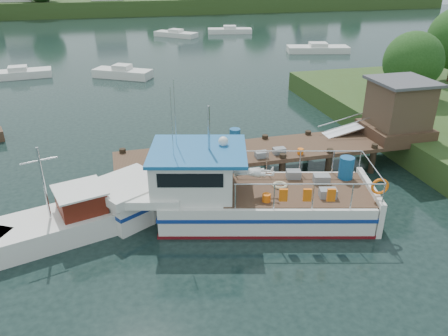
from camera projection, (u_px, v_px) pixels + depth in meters
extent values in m
plane|color=black|center=(236.00, 177.00, 22.45)|extent=(160.00, 160.00, 0.00)
cylinder|color=#332114|center=(407.00, 97.00, 30.19)|extent=(0.50, 0.50, 3.05)
sphere|color=#204518|center=(413.00, 61.00, 29.14)|extent=(3.90, 3.90, 3.90)
cube|color=#2F481D|center=(131.00, 4.00, 95.25)|extent=(140.00, 24.00, 3.00)
cylinder|color=#332114|center=(43.00, 5.00, 83.12)|extent=(0.60, 0.60, 4.80)
cylinder|color=#332114|center=(103.00, 7.00, 87.74)|extent=(0.60, 0.60, 3.00)
cylinder|color=#332114|center=(156.00, 4.00, 91.83)|extent=(0.60, 0.60, 3.60)
cylinder|color=#332114|center=(211.00, 2.00, 90.69)|extent=(0.60, 0.60, 4.20)
cylinder|color=#332114|center=(301.00, 2.00, 99.40)|extent=(0.60, 0.60, 3.00)
cylinder|color=#332114|center=(354.00, 1.00, 98.26)|extent=(0.60, 0.60, 3.60)
cube|color=#483122|center=(273.00, 150.00, 22.34)|extent=(16.00, 3.00, 0.20)
cylinder|color=black|center=(127.00, 190.00, 19.80)|extent=(0.32, 0.32, 1.90)
cylinder|color=black|center=(124.00, 166.00, 22.07)|extent=(0.32, 0.32, 1.90)
cylinder|color=black|center=(181.00, 183.00, 20.36)|extent=(0.32, 0.32, 1.90)
cylinder|color=black|center=(173.00, 161.00, 22.63)|extent=(0.32, 0.32, 1.90)
cylinder|color=black|center=(233.00, 177.00, 20.92)|extent=(0.32, 0.32, 1.90)
cylinder|color=black|center=(220.00, 156.00, 23.19)|extent=(0.32, 0.32, 1.90)
cylinder|color=black|center=(282.00, 172.00, 21.49)|extent=(0.32, 0.32, 1.90)
cylinder|color=black|center=(264.00, 151.00, 23.76)|extent=(0.32, 0.32, 1.90)
cylinder|color=black|center=(328.00, 166.00, 22.05)|extent=(0.32, 0.32, 1.90)
cylinder|color=black|center=(307.00, 147.00, 24.32)|extent=(0.32, 0.32, 1.90)
cylinder|color=black|center=(372.00, 161.00, 22.61)|extent=(0.32, 0.32, 1.90)
cylinder|color=black|center=(347.00, 143.00, 24.88)|extent=(0.32, 0.32, 1.90)
cylinder|color=black|center=(414.00, 156.00, 23.18)|extent=(0.32, 0.32, 1.90)
cylinder|color=black|center=(386.00, 139.00, 25.45)|extent=(0.32, 0.32, 1.90)
cube|color=#483122|center=(395.00, 130.00, 23.75)|extent=(3.20, 3.00, 0.60)
cube|color=#4B392A|center=(399.00, 105.00, 23.14)|extent=(2.60, 2.60, 2.40)
cube|color=#47474C|center=(404.00, 81.00, 22.58)|extent=(3.00, 3.00, 0.15)
cube|color=#A5A8AD|center=(348.00, 129.00, 24.04)|extent=(3.34, 0.90, 0.79)
cylinder|color=silver|center=(353.00, 123.00, 23.47)|extent=(3.34, 0.05, 0.76)
cylinder|color=silver|center=(346.00, 118.00, 24.17)|extent=(3.34, 0.05, 0.76)
cube|color=slate|center=(261.00, 154.00, 21.13)|extent=(0.60, 0.40, 0.30)
cube|color=slate|center=(279.00, 151.00, 21.53)|extent=(0.60, 0.40, 0.30)
cylinder|color=orange|center=(300.00, 151.00, 21.50)|extent=(0.30, 0.30, 0.28)
cylinder|color=#134D85|center=(235.00, 137.00, 22.49)|extent=(0.56, 0.56, 0.85)
cube|color=silver|center=(264.00, 203.00, 18.68)|extent=(9.19, 5.46, 1.32)
cube|color=silver|center=(130.00, 203.00, 18.67)|extent=(3.34, 3.34, 1.32)
cube|color=silver|center=(128.00, 186.00, 18.31)|extent=(3.68, 3.62, 0.40)
cube|color=silver|center=(155.00, 187.00, 18.33)|extent=(3.03, 3.74, 0.34)
cube|color=navy|center=(264.00, 200.00, 18.61)|extent=(9.31, 5.54, 0.16)
cube|color=navy|center=(129.00, 200.00, 18.60)|extent=(3.40, 3.40, 0.16)
cube|color=#5E0D12|center=(263.00, 215.00, 18.94)|extent=(9.31, 5.52, 0.16)
cube|color=#483122|center=(297.00, 189.00, 18.39)|extent=(6.77, 4.53, 0.05)
cube|color=silver|center=(368.00, 201.00, 18.64)|extent=(1.07, 3.39, 1.55)
cube|color=silver|center=(193.00, 171.00, 18.02)|extent=(3.85, 3.69, 1.72)
cube|color=black|center=(190.00, 181.00, 16.51)|extent=(2.46, 0.67, 0.57)
cube|color=black|center=(195.00, 149.00, 19.23)|extent=(2.46, 0.67, 0.57)
cube|color=black|center=(153.00, 164.00, 17.87)|extent=(0.56, 2.01, 0.57)
cube|color=#185C9A|center=(198.00, 151.00, 17.62)|extent=(4.60, 4.19, 0.14)
cylinder|color=silver|center=(209.00, 128.00, 17.21)|extent=(0.11, 0.11, 1.84)
cylinder|color=silver|center=(172.00, 122.00, 16.49)|extent=(0.03, 0.03, 2.75)
cylinder|color=silver|center=(175.00, 113.00, 17.52)|extent=(0.03, 0.03, 2.75)
sphere|color=silver|center=(223.00, 141.00, 17.94)|extent=(0.50, 0.50, 0.41)
cylinder|color=silver|center=(310.00, 184.00, 16.50)|extent=(5.57, 1.47, 0.05)
cylinder|color=silver|center=(297.00, 151.00, 19.36)|extent=(5.57, 1.47, 0.05)
cylinder|color=silver|center=(373.00, 166.00, 17.94)|extent=(0.83, 3.07, 0.05)
cylinder|color=silver|center=(235.00, 197.00, 16.73)|extent=(0.06, 0.06, 1.09)
cylinder|color=silver|center=(234.00, 162.00, 19.59)|extent=(0.06, 0.06, 1.09)
cylinder|color=silver|center=(274.00, 197.00, 16.73)|extent=(0.06, 0.06, 1.09)
cylinder|color=silver|center=(267.00, 162.00, 19.59)|extent=(0.06, 0.06, 1.09)
cylinder|color=silver|center=(313.00, 197.00, 16.74)|extent=(0.06, 0.06, 1.09)
cylinder|color=silver|center=(300.00, 162.00, 19.59)|extent=(0.06, 0.06, 1.09)
cylinder|color=silver|center=(352.00, 197.00, 16.74)|extent=(0.06, 0.06, 1.09)
cylinder|color=silver|center=(333.00, 162.00, 19.60)|extent=(0.06, 0.06, 1.09)
cylinder|color=silver|center=(383.00, 197.00, 16.74)|extent=(0.06, 0.06, 1.09)
cylinder|color=silver|center=(360.00, 162.00, 19.60)|extent=(0.06, 0.06, 1.09)
cube|color=slate|center=(328.00, 193.00, 17.69)|extent=(0.78, 0.62, 0.37)
cube|color=slate|center=(322.00, 179.00, 18.83)|extent=(0.78, 0.62, 0.37)
cube|color=slate|center=(293.00, 174.00, 19.24)|extent=(0.72, 0.58, 0.37)
cylinder|color=#134D85|center=(346.00, 168.00, 19.11)|extent=(0.78, 0.78, 1.01)
cylinder|color=orange|center=(267.00, 198.00, 17.39)|extent=(0.42, 0.42, 0.34)
torus|color=#BFB28C|center=(280.00, 185.00, 18.57)|extent=(0.78, 0.78, 0.14)
torus|color=orange|center=(380.00, 187.00, 17.31)|extent=(0.72, 0.29, 0.71)
cube|color=orange|center=(283.00, 195.00, 16.68)|extent=(0.34, 0.19, 0.52)
cube|color=orange|center=(307.00, 195.00, 16.68)|extent=(0.34, 0.19, 0.52)
cube|color=orange|center=(331.00, 195.00, 16.68)|extent=(0.34, 0.19, 0.52)
imported|color=silver|center=(249.00, 172.00, 17.65)|extent=(0.65, 0.83, 2.02)
cube|color=silver|center=(72.00, 223.00, 17.64)|extent=(6.56, 3.90, 0.95)
cube|color=#57180E|center=(81.00, 200.00, 17.47)|extent=(2.12, 2.12, 0.90)
cube|color=silver|center=(79.00, 190.00, 17.26)|extent=(2.35, 2.35, 0.08)
cylinder|color=silver|center=(44.00, 183.00, 16.43)|extent=(0.12, 0.12, 2.94)
cylinder|color=silver|center=(39.00, 161.00, 16.02)|extent=(1.29, 0.42, 0.06)
cube|color=silver|center=(230.00, 31.00, 66.25)|extent=(6.87, 3.43, 0.71)
cube|color=silver|center=(230.00, 27.00, 66.02)|extent=(2.10, 1.89, 0.45)
cube|color=silver|center=(19.00, 74.00, 41.18)|extent=(6.02, 2.56, 0.68)
cube|color=silver|center=(18.00, 69.00, 40.95)|extent=(1.77, 1.56, 0.44)
cube|color=silver|center=(123.00, 73.00, 41.22)|extent=(5.68, 4.44, 0.77)
cube|color=silver|center=(122.00, 67.00, 40.97)|extent=(2.00, 1.93, 0.50)
cube|color=silver|center=(318.00, 49.00, 52.50)|extent=(7.65, 4.13, 0.73)
cube|color=silver|center=(318.00, 45.00, 52.26)|extent=(2.39, 2.18, 0.47)
cube|color=silver|center=(176.00, 34.00, 63.22)|extent=(6.16, 5.80, 0.68)
cube|color=silver|center=(176.00, 31.00, 63.00)|extent=(2.33, 2.31, 0.44)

